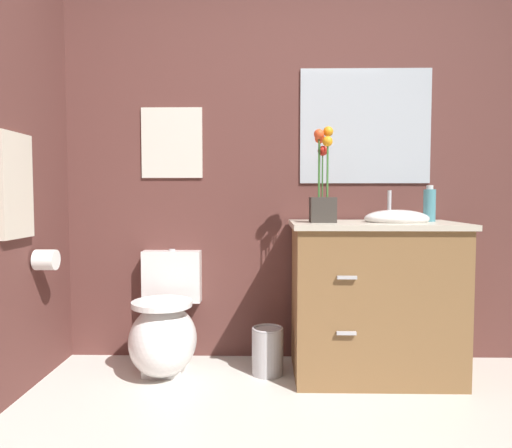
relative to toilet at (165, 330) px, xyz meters
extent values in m
cube|color=brown|center=(0.93, 0.30, 1.01)|extent=(4.33, 0.05, 2.50)
ellipsoid|color=white|center=(0.00, -0.05, -0.04)|extent=(0.38, 0.48, 0.40)
cube|color=white|center=(0.00, 0.00, -0.15)|extent=(0.22, 0.26, 0.18)
cube|color=white|center=(0.00, 0.24, 0.28)|extent=(0.36, 0.13, 0.32)
cylinder|color=white|center=(0.00, -0.07, 0.17)|extent=(0.34, 0.34, 0.03)
cylinder|color=#B7B7BC|center=(0.00, 0.24, 0.44)|extent=(0.04, 0.04, 0.02)
cube|color=brown|center=(1.20, -0.03, 0.18)|extent=(0.90, 0.52, 0.84)
cube|color=beige|center=(1.20, -0.03, 0.62)|extent=(0.94, 0.56, 0.03)
ellipsoid|color=white|center=(1.32, -0.03, 0.65)|extent=(0.36, 0.26, 0.10)
cylinder|color=#B7B7BC|center=(1.32, 0.13, 0.72)|extent=(0.02, 0.02, 0.18)
cube|color=#B7B7BC|center=(1.00, -0.30, 0.36)|extent=(0.10, 0.02, 0.02)
cube|color=#B7B7BC|center=(1.00, -0.30, 0.08)|extent=(0.10, 0.02, 0.02)
cube|color=#38332D|center=(0.90, -0.05, 0.70)|extent=(0.14, 0.14, 0.14)
cylinder|color=#386B2D|center=(0.93, -0.05, 0.95)|extent=(0.01, 0.01, 0.36)
sphere|color=orange|center=(0.93, -0.05, 1.13)|extent=(0.06, 0.06, 0.06)
cylinder|color=#386B2D|center=(0.90, -0.01, 0.90)|extent=(0.01, 0.01, 0.26)
sphere|color=red|center=(0.90, -0.01, 1.03)|extent=(0.06, 0.06, 0.06)
cylinder|color=#386B2D|center=(0.88, -0.03, 0.93)|extent=(0.01, 0.01, 0.33)
sphere|color=#EA4C23|center=(0.88, -0.03, 1.10)|extent=(0.06, 0.06, 0.06)
cylinder|color=#386B2D|center=(0.87, -0.08, 0.94)|extent=(0.01, 0.01, 0.34)
sphere|color=#EA4C23|center=(0.87, -0.08, 1.11)|extent=(0.06, 0.06, 0.06)
cylinder|color=#386B2D|center=(0.92, -0.09, 0.92)|extent=(0.01, 0.01, 0.30)
sphere|color=orange|center=(0.92, -0.09, 1.07)|extent=(0.06, 0.06, 0.06)
cylinder|color=teal|center=(1.52, 0.05, 0.72)|extent=(0.07, 0.07, 0.18)
cylinder|color=silver|center=(1.52, 0.05, 0.83)|extent=(0.04, 0.04, 0.02)
cylinder|color=#B7B7BC|center=(0.60, -0.03, -0.11)|extent=(0.18, 0.18, 0.26)
torus|color=#B7B7BC|center=(0.60, -0.03, 0.02)|extent=(0.18, 0.18, 0.01)
cube|color=silver|center=(0.00, 0.27, 1.11)|extent=(0.38, 0.01, 0.43)
cube|color=#B2BCC6|center=(1.20, 0.27, 1.21)|extent=(0.80, 0.01, 0.70)
cube|color=beige|center=(-0.65, -0.37, 0.83)|extent=(0.03, 0.28, 0.52)
cylinder|color=white|center=(-0.59, -0.20, 0.44)|extent=(0.11, 0.11, 0.11)
camera|label=1|loc=(0.58, -2.68, 0.78)|focal=33.11mm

